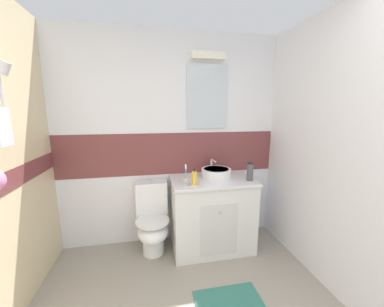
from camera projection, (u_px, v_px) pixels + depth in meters
name	position (u px, v px, depth m)	size (l,w,h in m)	color
wall_back_tiled	(171.00, 140.00, 2.67)	(3.20, 0.20, 2.50)	white
wall_right_plain	(358.00, 157.00, 1.72)	(0.10, 3.48, 2.50)	white
vanity_cabinet	(211.00, 213.00, 2.59)	(0.94, 0.59, 0.85)	silver
sink_basin	(216.00, 173.00, 2.54)	(0.34, 0.39, 0.18)	white
toilet	(153.00, 221.00, 2.51)	(0.37, 0.50, 0.81)	white
toothbrush_cup	(186.00, 180.00, 2.27)	(0.06, 0.06, 0.23)	#B2ADA3
soap_dispenser	(194.00, 178.00, 2.29)	(0.06, 0.06, 0.18)	yellow
mouthwash_bottle	(250.00, 172.00, 2.42)	(0.07, 0.07, 0.21)	#4C4C51
bath_mat	(229.00, 302.00, 1.88)	(0.57, 0.33, 0.01)	#337266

